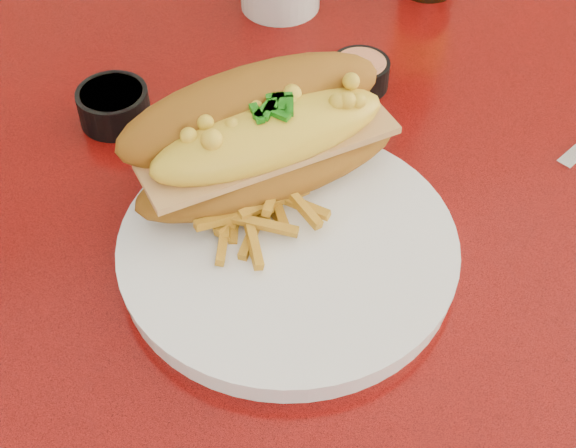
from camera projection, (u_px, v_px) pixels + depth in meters
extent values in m
cube|color=red|center=(323.00, 164.00, 0.75)|extent=(1.20, 0.80, 0.04)
cylinder|color=silver|center=(313.00, 378.00, 1.03)|extent=(0.09, 0.09, 0.72)
cube|color=#A60B15|center=(207.00, 98.00, 1.65)|extent=(1.20, 0.50, 0.45)
cylinder|color=white|center=(288.00, 250.00, 0.64)|extent=(0.35, 0.35, 0.02)
cylinder|color=white|center=(288.00, 242.00, 0.64)|extent=(0.36, 0.36, 0.00)
ellipsoid|color=#975D18|center=(270.00, 165.00, 0.66)|extent=(0.25, 0.12, 0.05)
cube|color=tan|center=(270.00, 147.00, 0.65)|extent=(0.22, 0.10, 0.01)
ellipsoid|color=yellow|center=(269.00, 135.00, 0.64)|extent=(0.21, 0.10, 0.05)
ellipsoid|color=#975D18|center=(253.00, 109.00, 0.66)|extent=(0.25, 0.13, 0.09)
cube|color=silver|center=(297.00, 183.00, 0.68)|extent=(0.01, 0.13, 0.00)
cube|color=silver|center=(277.00, 125.00, 0.73)|extent=(0.02, 0.03, 0.00)
cylinder|color=black|center=(114.00, 106.00, 0.75)|extent=(0.08, 0.08, 0.03)
cylinder|color=#E58353|center=(112.00, 95.00, 0.74)|extent=(0.07, 0.07, 0.01)
cylinder|color=black|center=(360.00, 74.00, 0.79)|extent=(0.06, 0.06, 0.03)
cylinder|color=#E58353|center=(361.00, 64.00, 0.78)|extent=(0.05, 0.05, 0.01)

